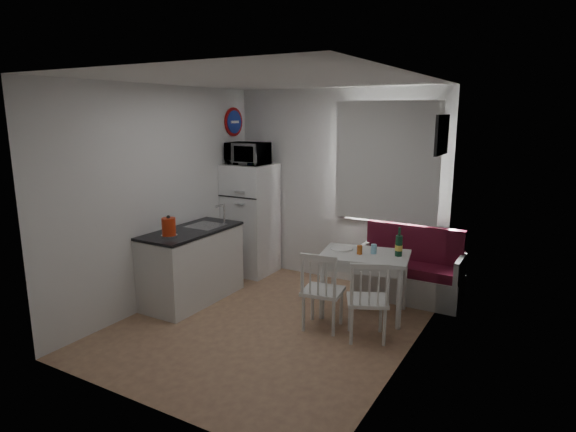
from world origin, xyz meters
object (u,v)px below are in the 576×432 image
(kitchen_counter, at_px, (193,264))
(wine_bottle, at_px, (399,242))
(dining_table, at_px, (365,261))
(bench, at_px, (409,276))
(chair_left, at_px, (319,283))
(kettle, at_px, (169,227))
(fridge, at_px, (251,219))
(chair_right, at_px, (364,292))
(microwave, at_px, (248,154))

(kitchen_counter, height_order, wine_bottle, kitchen_counter)
(dining_table, bearing_deg, bench, 54.64)
(bench, relative_size, chair_left, 2.73)
(kitchen_counter, distance_m, wine_bottle, 2.49)
(kitchen_counter, distance_m, kettle, 0.71)
(kettle, bearing_deg, fridge, 91.03)
(fridge, xyz_separation_m, wine_bottle, (2.32, -0.50, 0.10))
(chair_right, height_order, microwave, microwave)
(chair_right, distance_m, fridge, 2.56)
(bench, bearing_deg, dining_table, -114.26)
(dining_table, distance_m, wine_bottle, 0.44)
(bench, distance_m, microwave, 2.70)
(dining_table, height_order, chair_right, chair_right)
(fridge, bearing_deg, microwave, -90.00)
(microwave, height_order, wine_bottle, microwave)
(fridge, bearing_deg, chair_left, -36.24)
(dining_table, height_order, fridge, fridge)
(dining_table, xyz_separation_m, chair_right, (0.25, -0.66, -0.11))
(dining_table, bearing_deg, fridge, 151.96)
(fridge, xyz_separation_m, kettle, (0.03, -1.67, 0.24))
(kitchen_counter, relative_size, chair_left, 2.84)
(chair_left, xyz_separation_m, fridge, (-1.72, 1.26, 0.25))
(microwave, bearing_deg, fridge, 90.00)
(chair_right, bearing_deg, wine_bottle, 56.67)
(bench, bearing_deg, kitchen_counter, -149.58)
(fridge, bearing_deg, bench, 2.74)
(bench, distance_m, dining_table, 0.85)
(microwave, relative_size, wine_bottle, 1.69)
(dining_table, distance_m, kettle, 2.25)
(dining_table, relative_size, wine_bottle, 3.30)
(kettle, xyz_separation_m, wine_bottle, (2.29, 1.17, -0.14))
(dining_table, distance_m, chair_left, 0.71)
(kitchen_counter, height_order, chair_right, kitchen_counter)
(fridge, height_order, microwave, microwave)
(wine_bottle, bearing_deg, kitchen_counter, -162.30)
(bench, height_order, dining_table, bench)
(kitchen_counter, bearing_deg, wine_bottle, 17.70)
(bench, relative_size, fridge, 0.81)
(kitchen_counter, relative_size, fridge, 0.84)
(microwave, bearing_deg, bench, 3.99)
(dining_table, bearing_deg, chair_left, -121.87)
(kitchen_counter, relative_size, microwave, 2.40)
(chair_left, height_order, microwave, microwave)
(dining_table, relative_size, chair_left, 2.31)
(bench, distance_m, chair_right, 1.39)
(chair_left, relative_size, kettle, 1.88)
(chair_left, height_order, kettle, kettle)
(bench, bearing_deg, fridge, -177.26)
(chair_right, xyz_separation_m, fridge, (-2.22, 1.26, 0.26))
(microwave, xyz_separation_m, wine_bottle, (2.32, -0.45, -0.84))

